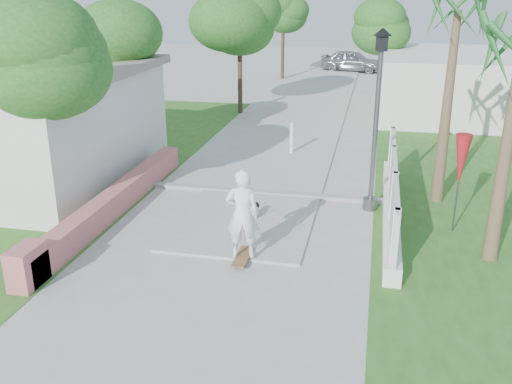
% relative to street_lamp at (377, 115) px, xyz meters
% --- Properties ---
extents(ground, '(90.00, 90.00, 0.00)m').
position_rel_street_lamp_xyz_m(ground, '(-2.90, -5.50, -2.43)').
color(ground, '#B7B7B2').
rests_on(ground, ground).
extents(path_strip, '(3.20, 36.00, 0.06)m').
position_rel_street_lamp_xyz_m(path_strip, '(-2.90, 14.50, -2.40)').
color(path_strip, '#B7B7B2').
rests_on(path_strip, ground).
extents(curb, '(6.50, 0.25, 0.10)m').
position_rel_street_lamp_xyz_m(curb, '(-2.90, 0.50, -2.38)').
color(curb, '#999993').
rests_on(curb, ground).
extents(grass_left, '(8.00, 20.00, 0.01)m').
position_rel_street_lamp_xyz_m(grass_left, '(-9.90, 2.50, -2.42)').
color(grass_left, '#325D1D').
rests_on(grass_left, ground).
extents(pink_wall, '(0.45, 8.20, 0.80)m').
position_rel_street_lamp_xyz_m(pink_wall, '(-6.20, -1.95, -2.11)').
color(pink_wall, '#C06B62').
rests_on(pink_wall, ground).
extents(lattice_fence, '(0.35, 7.00, 1.50)m').
position_rel_street_lamp_xyz_m(lattice_fence, '(0.50, -0.50, -1.88)').
color(lattice_fence, white).
rests_on(lattice_fence, ground).
extents(building_right, '(6.00, 8.00, 2.60)m').
position_rel_street_lamp_xyz_m(building_right, '(3.10, 12.50, -1.13)').
color(building_right, silver).
rests_on(building_right, ground).
extents(street_lamp, '(0.44, 0.44, 4.44)m').
position_rel_street_lamp_xyz_m(street_lamp, '(0.00, 0.00, 0.00)').
color(street_lamp, '#59595E').
rests_on(street_lamp, ground).
extents(bollard, '(0.14, 0.14, 1.09)m').
position_rel_street_lamp_xyz_m(bollard, '(-2.70, 4.50, -1.84)').
color(bollard, white).
rests_on(bollard, ground).
extents(patio_umbrella, '(0.36, 0.36, 2.30)m').
position_rel_street_lamp_xyz_m(patio_umbrella, '(1.90, -1.00, -0.74)').
color(patio_umbrella, '#59595E').
rests_on(patio_umbrella, ground).
extents(tree_left_near, '(3.60, 3.60, 5.28)m').
position_rel_street_lamp_xyz_m(tree_left_near, '(-7.38, -2.52, 1.40)').
color(tree_left_near, '#4C3826').
rests_on(tree_left_near, ground).
extents(tree_left_mid, '(3.20, 3.20, 4.85)m').
position_rel_street_lamp_xyz_m(tree_left_mid, '(-8.38, 2.98, 1.07)').
color(tree_left_mid, '#4C3826').
rests_on(tree_left_mid, ground).
extents(tree_path_left, '(3.40, 3.40, 5.23)m').
position_rel_street_lamp_xyz_m(tree_path_left, '(-5.88, 10.48, 1.39)').
color(tree_path_left, '#4C3826').
rests_on(tree_path_left, ground).
extents(tree_path_right, '(3.00, 3.00, 4.79)m').
position_rel_street_lamp_xyz_m(tree_path_right, '(0.32, 14.48, 1.07)').
color(tree_path_right, '#4C3826').
rests_on(tree_path_right, ground).
extents(tree_path_far, '(3.20, 3.20, 5.17)m').
position_rel_street_lamp_xyz_m(tree_path_far, '(-5.68, 20.48, 1.39)').
color(tree_path_far, '#4C3826').
rests_on(tree_path_far, ground).
extents(palm_far, '(1.80, 1.80, 5.30)m').
position_rel_street_lamp_xyz_m(palm_far, '(1.70, 1.00, 2.06)').
color(palm_far, brown).
rests_on(palm_far, ground).
extents(skateboarder, '(0.75, 2.89, 1.98)m').
position_rel_street_lamp_xyz_m(skateboarder, '(-2.51, -3.36, -1.41)').
color(skateboarder, brown).
rests_on(skateboarder, ground).
extents(dog, '(0.28, 0.59, 0.40)m').
position_rel_street_lamp_xyz_m(dog, '(-2.73, -1.25, -2.21)').
color(dog, silver).
rests_on(dog, ground).
extents(parked_car, '(4.23, 2.31, 1.36)m').
position_rel_street_lamp_xyz_m(parked_car, '(-1.77, 24.42, -1.74)').
color(parked_car, '#A0A3A7').
rests_on(parked_car, ground).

